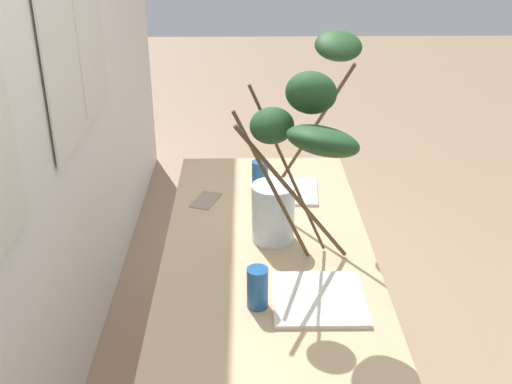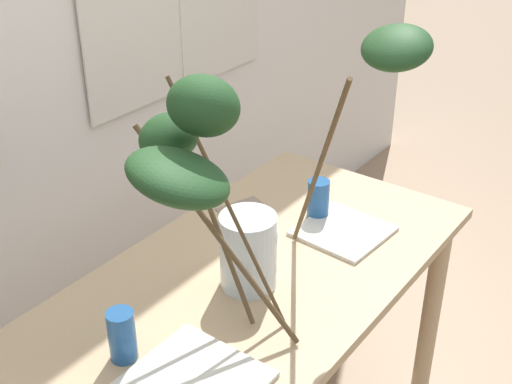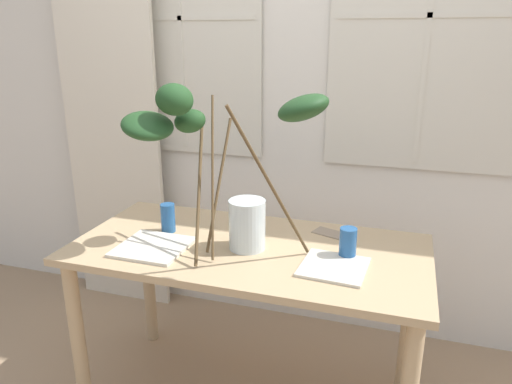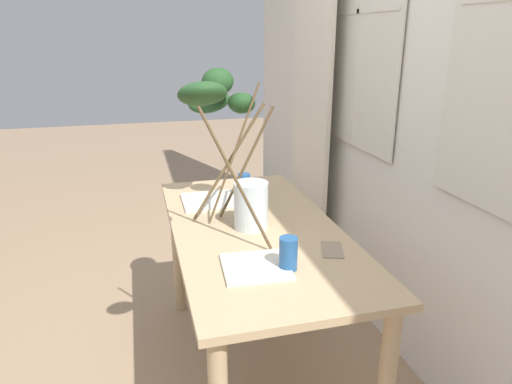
% 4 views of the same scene
% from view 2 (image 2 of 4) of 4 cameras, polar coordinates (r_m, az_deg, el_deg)
% --- Properties ---
extents(dining_table, '(1.44, 0.70, 0.77)m').
position_cam_2_polar(dining_table, '(1.87, -1.08, -10.33)').
color(dining_table, tan).
rests_on(dining_table, ground).
extents(vase_with_branches, '(0.86, 0.48, 0.68)m').
position_cam_2_polar(vase_with_branches, '(1.49, -0.96, 0.91)').
color(vase_with_branches, silver).
rests_on(vase_with_branches, dining_table).
extents(drinking_glass_blue_left, '(0.06, 0.06, 0.13)m').
position_cam_2_polar(drinking_glass_blue_left, '(1.56, -11.15, -11.70)').
color(drinking_glass_blue_left, '#235693').
rests_on(drinking_glass_blue_left, dining_table).
extents(drinking_glass_blue_right, '(0.07, 0.07, 0.12)m').
position_cam_2_polar(drinking_glass_blue_right, '(2.05, 5.23, -0.59)').
color(drinking_glass_blue_right, '#235693').
rests_on(drinking_glass_blue_right, dining_table).
extents(plate_square_left, '(0.27, 0.27, 0.01)m').
position_cam_2_polar(plate_square_left, '(1.51, -5.39, -15.65)').
color(plate_square_left, silver).
rests_on(plate_square_left, dining_table).
extents(plate_square_right, '(0.25, 0.25, 0.01)m').
position_cam_2_polar(plate_square_right, '(2.00, 7.30, -3.25)').
color(plate_square_right, silver).
rests_on(plate_square_right, dining_table).
extents(napkin_folded, '(0.16, 0.12, 0.00)m').
position_cam_2_polar(napkin_folded, '(2.11, -1.22, -1.35)').
color(napkin_folded, gray).
rests_on(napkin_folded, dining_table).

